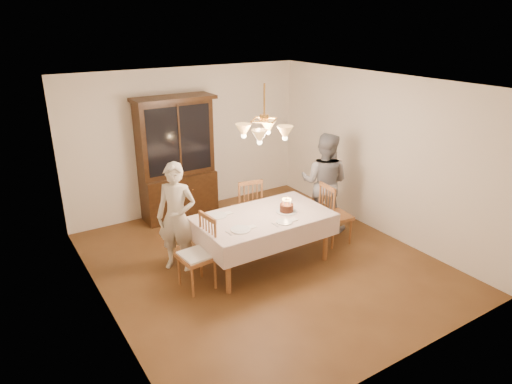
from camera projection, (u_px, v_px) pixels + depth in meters
ground at (263, 262)px, 6.74m from camera, size 5.00×5.00×0.00m
room_shell at (264, 160)px, 6.17m from camera, size 5.00×5.00×5.00m
dining_table at (264, 220)px, 6.50m from camera, size 1.90×1.10×0.76m
china_hutch at (177, 161)px, 7.97m from camera, size 1.38×0.54×2.16m
chair_far_side at (247, 210)px, 7.46m from camera, size 0.51×0.49×1.00m
chair_left_end at (197, 256)px, 5.98m from camera, size 0.45×0.47×1.00m
chair_right_end at (335, 217)px, 7.20m from camera, size 0.47×0.48×1.00m
elderly_woman at (177, 217)px, 6.34m from camera, size 0.67×0.67×1.57m
adult_in_grey at (324, 182)px, 7.55m from camera, size 0.99×1.03×1.67m
birthday_cake at (287, 209)px, 6.56m from camera, size 0.30×0.30×0.20m
place_setting_near_left at (241, 229)px, 6.02m from camera, size 0.42×0.27×0.02m
place_setting_near_right at (285, 222)px, 6.25m from camera, size 0.37×0.23×0.02m
place_setting_far_left at (218, 215)px, 6.45m from camera, size 0.41×0.27×0.02m
chandelier at (264, 131)px, 6.03m from camera, size 0.62×0.62×0.73m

